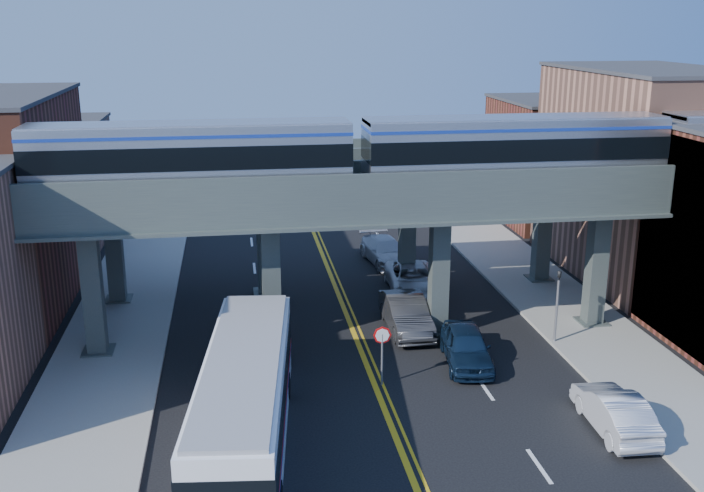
# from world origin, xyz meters

# --- Properties ---
(ground) EXTENTS (120.00, 120.00, 0.00)m
(ground) POSITION_xyz_m (0.00, 0.00, 0.00)
(ground) COLOR black
(ground) RESTS_ON ground
(sidewalk_west) EXTENTS (5.00, 70.00, 0.16)m
(sidewalk_west) POSITION_xyz_m (-11.50, 10.00, 0.08)
(sidewalk_west) COLOR gray
(sidewalk_west) RESTS_ON ground
(sidewalk_east) EXTENTS (5.00, 70.00, 0.16)m
(sidewalk_east) POSITION_xyz_m (11.50, 10.00, 0.08)
(sidewalk_east) COLOR gray
(sidewalk_east) RESTS_ON ground
(building_west_c) EXTENTS (8.00, 10.00, 8.00)m
(building_west_c) POSITION_xyz_m (-18.50, 29.00, 4.00)
(building_west_c) COLOR #A26A53
(building_west_c) RESTS_ON ground
(building_east_b) EXTENTS (8.00, 14.00, 12.00)m
(building_east_b) POSITION_xyz_m (18.50, 16.00, 6.00)
(building_east_b) COLOR #A26A53
(building_east_b) RESTS_ON ground
(building_east_c) EXTENTS (8.00, 10.00, 9.00)m
(building_east_c) POSITION_xyz_m (18.50, 29.00, 4.50)
(building_east_c) COLOR brown
(building_east_c) RESTS_ON ground
(mural_panel) EXTENTS (0.10, 9.50, 9.50)m
(mural_panel) POSITION_xyz_m (14.55, 4.00, 4.75)
(mural_panel) COLOR teal
(mural_panel) RESTS_ON ground
(elevated_viaduct_near) EXTENTS (52.00, 3.60, 7.40)m
(elevated_viaduct_near) POSITION_xyz_m (0.00, 8.00, 6.47)
(elevated_viaduct_near) COLOR #3C4644
(elevated_viaduct_near) RESTS_ON ground
(elevated_viaduct_far) EXTENTS (52.00, 3.60, 7.40)m
(elevated_viaduct_far) POSITION_xyz_m (0.00, 15.00, 6.47)
(elevated_viaduct_far) COLOR #3C4644
(elevated_viaduct_far) RESTS_ON ground
(transit_train) EXTENTS (43.43, 2.72, 3.16)m
(transit_train) POSITION_xyz_m (7.40, 8.00, 9.12)
(transit_train) COLOR black
(transit_train) RESTS_ON elevated_viaduct_near
(stop_sign) EXTENTS (0.76, 0.09, 2.63)m
(stop_sign) POSITION_xyz_m (0.30, 3.00, 1.76)
(stop_sign) COLOR slate
(stop_sign) RESTS_ON ground
(traffic_signal) EXTENTS (0.15, 0.18, 4.10)m
(traffic_signal) POSITION_xyz_m (9.20, 6.00, 2.30)
(traffic_signal) COLOR slate
(traffic_signal) RESTS_ON ground
(transit_bus) EXTENTS (4.23, 13.18, 3.33)m
(transit_bus) POSITION_xyz_m (-5.44, -1.06, 1.71)
(transit_bus) COLOR white
(transit_bus) RESTS_ON ground
(car_lane_a) EXTENTS (2.55, 5.07, 1.66)m
(car_lane_a) POSITION_xyz_m (4.42, 4.51, 0.83)
(car_lane_a) COLOR #0E1E34
(car_lane_a) RESTS_ON ground
(car_lane_b) EXTENTS (1.87, 5.33, 1.75)m
(car_lane_b) POSITION_xyz_m (2.60, 8.72, 0.88)
(car_lane_b) COLOR #29292C
(car_lane_b) RESTS_ON ground
(car_lane_c) EXTENTS (3.02, 5.93, 1.60)m
(car_lane_c) POSITION_xyz_m (4.17, 14.05, 0.80)
(car_lane_c) COLOR silver
(car_lane_c) RESTS_ON ground
(car_lane_d) EXTENTS (2.89, 5.66, 1.57)m
(car_lane_d) POSITION_xyz_m (3.74, 19.86, 0.79)
(car_lane_d) COLOR #BABABF
(car_lane_d) RESTS_ON ground
(car_parked_curb) EXTENTS (1.86, 4.80, 1.56)m
(car_parked_curb) POSITION_xyz_m (8.18, -2.02, 0.78)
(car_parked_curb) COLOR silver
(car_parked_curb) RESTS_ON ground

